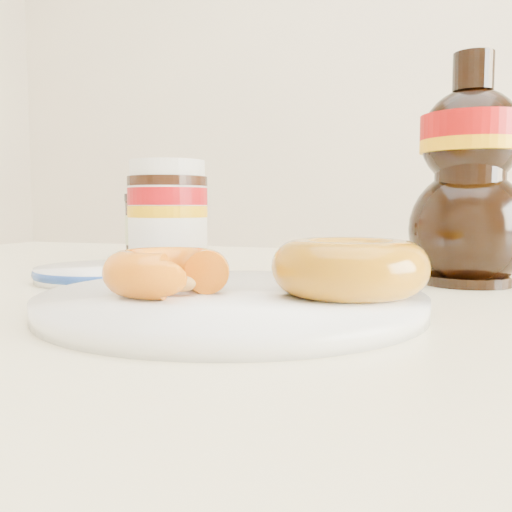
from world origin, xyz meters
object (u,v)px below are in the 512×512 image
(plate, at_px, (232,301))
(donut_bitten, at_px, (167,272))
(donut_whole, at_px, (349,267))
(dark_jar, at_px, (146,227))
(dining_table, at_px, (300,371))
(blue_rim_saucer, at_px, (109,273))
(nutella_jar, at_px, (168,213))
(syrup_bottle, at_px, (470,171))

(plate, relative_size, donut_bitten, 3.07)
(donut_bitten, bearing_deg, donut_whole, 3.29)
(dark_jar, bearing_deg, dining_table, -33.96)
(dark_jar, bearing_deg, blue_rim_saucer, -68.29)
(donut_bitten, relative_size, nutella_jar, 0.71)
(donut_whole, bearing_deg, dining_table, 118.36)
(dining_table, height_order, donut_bitten, donut_bitten)
(syrup_bottle, relative_size, dark_jar, 2.35)
(donut_bitten, relative_size, syrup_bottle, 0.41)
(donut_bitten, height_order, blue_rim_saucer, donut_bitten)
(nutella_jar, distance_m, blue_rim_saucer, 0.10)
(dining_table, xyz_separation_m, blue_rim_saucer, (-0.19, -0.03, 0.09))
(donut_whole, relative_size, nutella_jar, 0.87)
(dining_table, xyz_separation_m, nutella_jar, (-0.16, 0.05, 0.15))
(dining_table, relative_size, plate, 5.20)
(dark_jar, distance_m, blue_rim_saucer, 0.24)
(dining_table, xyz_separation_m, plate, (-0.01, -0.15, 0.09))
(plate, relative_size, nutella_jar, 2.17)
(donut_whole, height_order, nutella_jar, nutella_jar)
(dining_table, height_order, nutella_jar, nutella_jar)
(donut_bitten, xyz_separation_m, blue_rim_saucer, (-0.14, 0.13, -0.02))
(plate, distance_m, blue_rim_saucer, 0.21)
(plate, relative_size, syrup_bottle, 1.26)
(donut_whole, relative_size, dark_jar, 1.18)
(donut_bitten, relative_size, blue_rim_saucer, 0.61)
(dining_table, bearing_deg, dark_jar, 146.04)
(donut_bitten, relative_size, donut_whole, 0.82)
(donut_whole, bearing_deg, nutella_jar, 143.20)
(dining_table, distance_m, donut_bitten, 0.21)
(nutella_jar, height_order, dark_jar, nutella_jar)
(dining_table, relative_size, nutella_jar, 11.31)
(plate, height_order, donut_bitten, donut_bitten)
(plate, height_order, dark_jar, dark_jar)
(dining_table, bearing_deg, syrup_bottle, 21.29)
(nutella_jar, relative_size, syrup_bottle, 0.58)
(donut_bitten, height_order, donut_whole, donut_whole)
(blue_rim_saucer, bearing_deg, donut_whole, -20.31)
(syrup_bottle, xyz_separation_m, blue_rim_saucer, (-0.34, -0.09, -0.10))
(donut_whole, relative_size, syrup_bottle, 0.50)
(blue_rim_saucer, bearing_deg, donut_bitten, -43.89)
(dining_table, height_order, donut_whole, donut_whole)
(plate, distance_m, syrup_bottle, 0.28)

